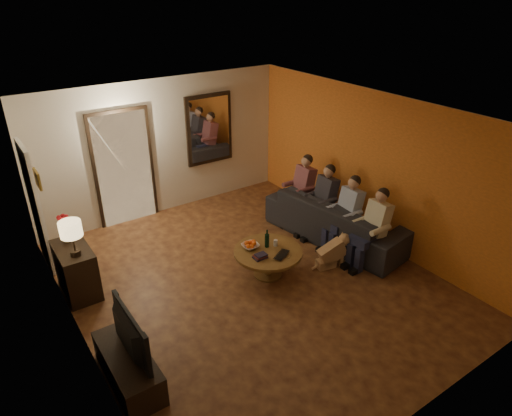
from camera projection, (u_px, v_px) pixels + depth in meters
floor at (251, 281)px, 7.06m from camera, size 5.00×6.00×0.01m
ceiling at (250, 116)px, 5.89m from camera, size 5.00×6.00×0.01m
back_wall at (163, 148)px, 8.68m from camera, size 5.00×0.02×2.60m
front_wall at (429, 323)px, 4.27m from camera, size 5.00×0.02×2.60m
left_wall at (69, 261)px, 5.21m from camera, size 0.02×6.00×2.60m
right_wall at (373, 168)px, 7.74m from camera, size 0.02×6.00×2.60m
orange_accent at (372, 168)px, 7.73m from camera, size 0.01×6.00×2.60m
kitchen_doorway at (124, 169)px, 8.37m from camera, size 1.00×0.06×2.10m
door_trim at (124, 169)px, 8.36m from camera, size 1.12×0.04×2.22m
fridge_glimpse at (138, 174)px, 8.57m from camera, size 0.45×0.03×1.70m
mirror_frame at (209, 129)px, 9.06m from camera, size 1.00×0.05×1.40m
mirror_glass at (210, 129)px, 9.04m from camera, size 0.86×0.02×1.26m
white_door at (36, 207)px, 7.05m from camera, size 0.06×0.85×2.04m
framed_art at (37, 179)px, 5.93m from camera, size 0.03×0.28×0.24m
art_canvas at (39, 179)px, 5.94m from camera, size 0.01×0.22×0.18m
dresser at (76, 270)px, 6.65m from camera, size 0.45×0.85×0.75m
table_lamp at (72, 239)px, 6.20m from camera, size 0.30×0.30×0.54m
flower_vase at (65, 229)px, 6.55m from camera, size 0.14×0.14×0.44m
tv_stand at (129, 367)px, 5.23m from camera, size 0.45×1.18×0.39m
tv at (123, 336)px, 5.02m from camera, size 0.97×0.13×0.56m
sofa at (337, 218)px, 8.07m from camera, size 2.75×1.41×0.77m
person_a at (373, 230)px, 7.26m from camera, size 0.60×0.40×1.20m
person_b at (347, 216)px, 7.70m from camera, size 0.60×0.40×1.20m
person_c at (323, 203)px, 8.14m from camera, size 0.60×0.40×1.20m
person_d at (301, 191)px, 8.58m from camera, size 0.60×0.40×1.20m
dog at (332, 251)px, 7.30m from camera, size 0.60×0.35×0.56m
coffee_table at (268, 263)px, 7.10m from camera, size 1.32×1.32×0.45m
bowl at (250, 246)px, 7.05m from camera, size 0.26×0.26×0.06m
oranges at (250, 242)px, 7.02m from camera, size 0.20×0.20×0.08m
wine_bottle at (267, 238)px, 7.03m from camera, size 0.07×0.07×0.31m
wine_glass at (276, 243)px, 7.10m from camera, size 0.06×0.06×0.10m
book_stack at (260, 256)px, 6.80m from camera, size 0.20×0.15×0.07m
laptop at (284, 256)px, 6.84m from camera, size 0.39×0.34×0.03m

